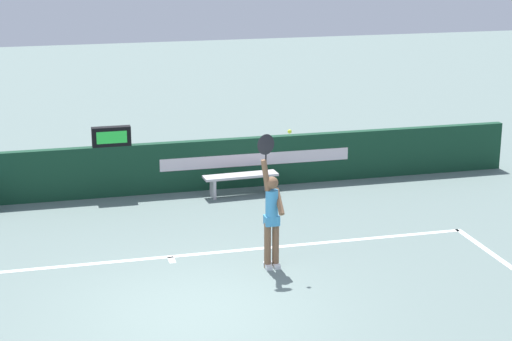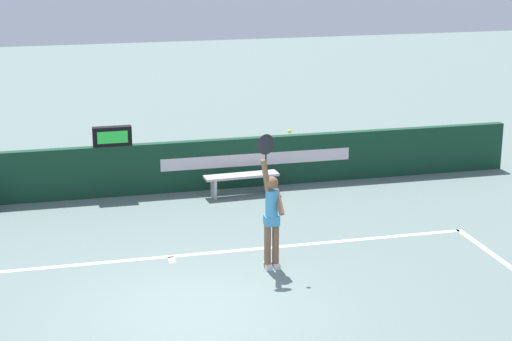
% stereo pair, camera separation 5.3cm
% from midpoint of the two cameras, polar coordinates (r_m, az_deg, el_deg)
% --- Properties ---
extents(ground_plane, '(60.00, 60.00, 0.00)m').
position_cam_midpoint_polar(ground_plane, '(13.14, -3.96, -9.08)').
color(ground_plane, slate).
extents(court_lines, '(10.94, 5.79, 0.00)m').
position_cam_midpoint_polar(court_lines, '(12.63, -3.49, -10.13)').
color(court_lines, white).
rests_on(court_lines, ground).
extents(back_wall, '(16.56, 0.19, 1.08)m').
position_cam_midpoint_polar(back_wall, '(18.53, -7.27, 0.10)').
color(back_wall, '#123A26').
rests_on(back_wall, ground).
extents(speed_display, '(0.79, 0.20, 0.40)m').
position_cam_midpoint_polar(speed_display, '(18.29, -9.23, 2.21)').
color(speed_display, black).
rests_on(speed_display, back_wall).
extents(tennis_player, '(0.42, 0.40, 2.30)m').
position_cam_midpoint_polar(tennis_player, '(14.35, 1.12, -2.83)').
color(tennis_player, brown).
rests_on(tennis_player, ground).
extents(tennis_ball, '(0.07, 0.07, 0.07)m').
position_cam_midpoint_polar(tennis_ball, '(14.12, 2.30, 2.54)').
color(tennis_ball, '#CEE733').
extents(courtside_bench_far, '(1.59, 0.44, 0.45)m').
position_cam_midpoint_polar(courtside_bench_far, '(18.34, -0.88, -0.57)').
color(courtside_bench_far, '#B8B0B5').
rests_on(courtside_bench_far, ground).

